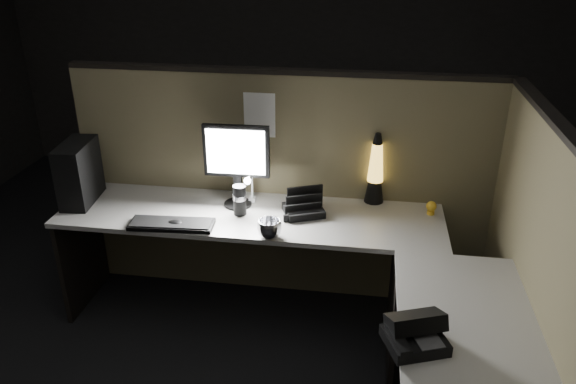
# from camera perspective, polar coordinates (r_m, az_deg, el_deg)

# --- Properties ---
(floor) EXTENTS (6.00, 6.00, 0.00)m
(floor) POSITION_cam_1_polar(r_m,az_deg,el_deg) (3.29, -3.10, -18.67)
(floor) COLOR black
(floor) RESTS_ON ground
(room_shell) EXTENTS (6.00, 6.00, 6.00)m
(room_shell) POSITION_cam_1_polar(r_m,az_deg,el_deg) (2.46, -3.98, 9.66)
(room_shell) COLOR silver
(room_shell) RESTS_ON ground
(partition_back) EXTENTS (2.66, 0.06, 1.50)m
(partition_back) POSITION_cam_1_polar(r_m,az_deg,el_deg) (3.62, -0.50, 0.29)
(partition_back) COLOR brown
(partition_back) RESTS_ON ground
(partition_right) EXTENTS (0.06, 1.66, 1.50)m
(partition_right) POSITION_cam_1_polar(r_m,az_deg,el_deg) (2.97, 23.25, -8.03)
(partition_right) COLOR brown
(partition_right) RESTS_ON ground
(desk) EXTENTS (2.60, 1.60, 0.73)m
(desk) POSITION_cam_1_polar(r_m,az_deg,el_deg) (3.10, 0.86, -8.02)
(desk) COLOR #ACAAA3
(desk) RESTS_ON ground
(pc_tower) EXTENTS (0.20, 0.38, 0.38)m
(pc_tower) POSITION_cam_1_polar(r_m,az_deg,el_deg) (3.67, -20.47, 1.85)
(pc_tower) COLOR black
(pc_tower) RESTS_ON desk
(monitor) EXTENTS (0.40, 0.17, 0.51)m
(monitor) POSITION_cam_1_polar(r_m,az_deg,el_deg) (3.36, -5.25, 3.50)
(monitor) COLOR black
(monitor) RESTS_ON desk
(keyboard) EXTENTS (0.49, 0.19, 0.02)m
(keyboard) POSITION_cam_1_polar(r_m,az_deg,el_deg) (3.28, -11.73, -3.24)
(keyboard) COLOR black
(keyboard) RESTS_ON desk
(mouse) EXTENTS (0.10, 0.07, 0.04)m
(mouse) POSITION_cam_1_polar(r_m,az_deg,el_deg) (3.27, -11.38, -3.15)
(mouse) COLOR black
(mouse) RESTS_ON desk
(clip_lamp) EXTENTS (0.04, 0.17, 0.21)m
(clip_lamp) POSITION_cam_1_polar(r_m,az_deg,el_deg) (3.41, -3.89, 0.52)
(clip_lamp) COLOR silver
(clip_lamp) RESTS_ON desk
(organizer) EXTENTS (0.28, 0.26, 0.17)m
(organizer) POSITION_cam_1_polar(r_m,az_deg,el_deg) (3.35, 1.60, -1.56)
(organizer) COLOR black
(organizer) RESTS_ON desk
(lava_lamp) EXTENTS (0.12, 0.12, 0.45)m
(lava_lamp) POSITION_cam_1_polar(r_m,az_deg,el_deg) (3.47, 8.87, 1.83)
(lava_lamp) COLOR black
(lava_lamp) RESTS_ON desk
(travel_mug) EXTENTS (0.08, 0.08, 0.18)m
(travel_mug) POSITION_cam_1_polar(r_m,az_deg,el_deg) (3.33, -4.93, -0.82)
(travel_mug) COLOR black
(travel_mug) RESTS_ON desk
(steel_mug) EXTENTS (0.16, 0.16, 0.10)m
(steel_mug) POSITION_cam_1_polar(r_m,az_deg,el_deg) (3.09, -1.89, -3.76)
(steel_mug) COLOR #B8B8BF
(steel_mug) RESTS_ON desk
(figurine) EXTENTS (0.06, 0.06, 0.06)m
(figurine) POSITION_cam_1_polar(r_m,az_deg,el_deg) (3.44, 14.36, -1.41)
(figurine) COLOR yellow
(figurine) RESTS_ON desk
(pinned_paper) EXTENTS (0.19, 0.00, 0.28)m
(pinned_paper) POSITION_cam_1_polar(r_m,az_deg,el_deg) (3.43, -2.91, 7.80)
(pinned_paper) COLOR white
(pinned_paper) RESTS_ON partition_back
(desk_phone) EXTENTS (0.29, 0.29, 0.14)m
(desk_phone) POSITION_cam_1_polar(r_m,az_deg,el_deg) (2.41, 12.70, -13.77)
(desk_phone) COLOR black
(desk_phone) RESTS_ON desk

